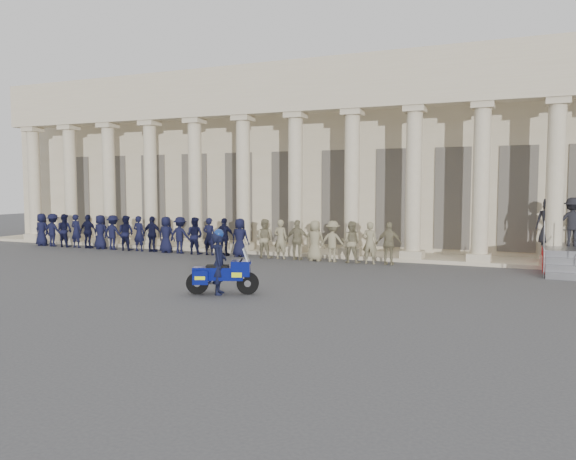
{
  "coord_description": "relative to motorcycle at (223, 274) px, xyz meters",
  "views": [
    {
      "loc": [
        8.21,
        -15.01,
        3.07
      ],
      "look_at": [
        0.78,
        2.32,
        1.6
      ],
      "focal_mm": 35.0,
      "sensor_mm": 36.0,
      "label": 1
    }
  ],
  "objects": [
    {
      "name": "ground",
      "position": [
        -0.29,
        1.22,
        -0.58
      ],
      "size": [
        90.0,
        90.0,
        0.0
      ],
      "primitive_type": "plane",
      "color": "#444446",
      "rests_on": "ground"
    },
    {
      "name": "rider",
      "position": [
        -0.1,
        -0.05,
        0.35
      ],
      "size": [
        0.64,
        0.76,
        1.87
      ],
      "rotation": [
        0.0,
        0.0,
        1.96
      ],
      "color": "black",
      "rests_on": "ground"
    },
    {
      "name": "motorcycle",
      "position": [
        0.0,
        0.0,
        0.0
      ],
      "size": [
        1.97,
        1.22,
        1.33
      ],
      "rotation": [
        0.0,
        0.0,
        0.39
      ],
      "color": "black",
      "rests_on": "ground"
    },
    {
      "name": "building",
      "position": [
        -0.29,
        15.96,
        3.95
      ],
      "size": [
        40.0,
        12.5,
        9.0
      ],
      "color": "#C1B291",
      "rests_on": "ground"
    },
    {
      "name": "officer_rank",
      "position": [
        -6.42,
        7.77,
        0.26
      ],
      "size": [
        19.09,
        0.64,
        1.68
      ],
      "color": "black",
      "rests_on": "ground"
    }
  ]
}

